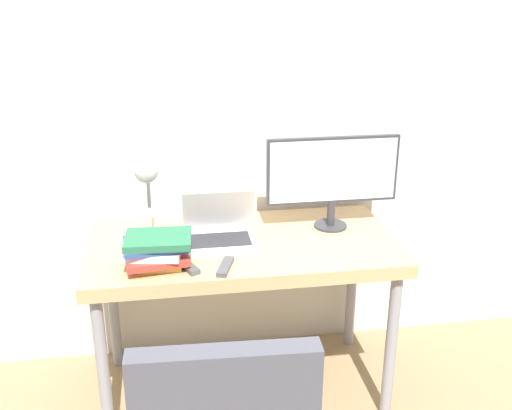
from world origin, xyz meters
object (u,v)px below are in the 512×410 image
Objects in this scene: monitor at (333,174)px; desk_lamp at (148,192)px; book_stack at (157,250)px; laptop at (219,231)px.

monitor and desk_lamp have the same top height.
monitor is 0.83m from desk_lamp.
laptop is at bearing 36.71° from book_stack.
desk_lamp is at bearing -165.13° from laptop.
desk_lamp is 0.23m from book_stack.
book_stack is at bearing -79.92° from desk_lamp.
laptop is 1.11× the size of book_stack.
book_stack is at bearing -143.29° from laptop.
desk_lamp reaches higher than laptop.
desk_lamp is at bearing 100.08° from book_stack.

